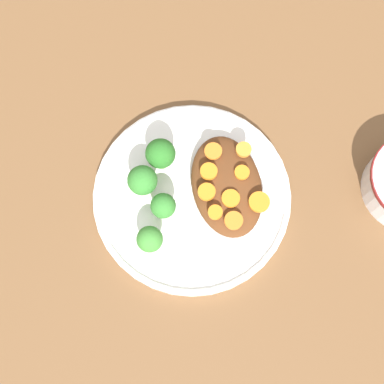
{
  "coord_description": "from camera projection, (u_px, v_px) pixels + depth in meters",
  "views": [
    {
      "loc": [
        0.19,
        -0.04,
        0.69
      ],
      "look_at": [
        0.0,
        0.0,
        0.03
      ],
      "focal_mm": 50.0,
      "sensor_mm": 36.0,
      "label": 1
    }
  ],
  "objects": [
    {
      "name": "broccoli_floret_0",
      "position": [
        143.0,
        181.0,
        0.67
      ],
      "size": [
        0.04,
        0.04,
        0.06
      ],
      "color": "#759E51",
      "rests_on": "plate"
    },
    {
      "name": "broccoli_floret_3",
      "position": [
        161.0,
        154.0,
        0.69
      ],
      "size": [
        0.04,
        0.04,
        0.05
      ],
      "color": "#7FA85B",
      "rests_on": "plate"
    },
    {
      "name": "stew_mound",
      "position": [
        227.0,
        187.0,
        0.69
      ],
      "size": [
        0.14,
        0.09,
        0.03
      ],
      "primitive_type": "ellipsoid",
      "color": "#5B3319",
      "rests_on": "plate"
    },
    {
      "name": "carrot_slice_1",
      "position": [
        209.0,
        171.0,
        0.68
      ],
      "size": [
        0.02,
        0.02,
        0.01
      ],
      "primitive_type": "cylinder",
      "color": "orange",
      "rests_on": "stew_mound"
    },
    {
      "name": "carrot_slice_2",
      "position": [
        244.0,
        150.0,
        0.69
      ],
      "size": [
        0.02,
        0.02,
        0.01
      ],
      "primitive_type": "cylinder",
      "color": "orange",
      "rests_on": "stew_mound"
    },
    {
      "name": "carrot_slice_7",
      "position": [
        213.0,
        151.0,
        0.69
      ],
      "size": [
        0.02,
        0.02,
        0.0
      ],
      "primitive_type": "cylinder",
      "color": "orange",
      "rests_on": "stew_mound"
    },
    {
      "name": "broccoli_floret_1",
      "position": [
        163.0,
        206.0,
        0.67
      ],
      "size": [
        0.03,
        0.03,
        0.05
      ],
      "color": "#759E51",
      "rests_on": "plate"
    },
    {
      "name": "carrot_slice_5",
      "position": [
        215.0,
        212.0,
        0.66
      ],
      "size": [
        0.02,
        0.02,
        0.01
      ],
      "primitive_type": "cylinder",
      "color": "orange",
      "rests_on": "stew_mound"
    },
    {
      "name": "plate",
      "position": [
        192.0,
        196.0,
        0.71
      ],
      "size": [
        0.26,
        0.26,
        0.02
      ],
      "color": "white",
      "rests_on": "ground_plane"
    },
    {
      "name": "carrot_slice_0",
      "position": [
        242.0,
        172.0,
        0.68
      ],
      "size": [
        0.02,
        0.02,
        0.0
      ],
      "primitive_type": "cylinder",
      "color": "orange",
      "rests_on": "stew_mound"
    },
    {
      "name": "carrot_slice_8",
      "position": [
        207.0,
        192.0,
        0.67
      ],
      "size": [
        0.02,
        0.02,
        0.01
      ],
      "primitive_type": "cylinder",
      "color": "orange",
      "rests_on": "stew_mound"
    },
    {
      "name": "carrot_slice_3",
      "position": [
        231.0,
        198.0,
        0.67
      ],
      "size": [
        0.02,
        0.02,
        0.0
      ],
      "primitive_type": "cylinder",
      "color": "orange",
      "rests_on": "stew_mound"
    },
    {
      "name": "carrot_slice_6",
      "position": [
        234.0,
        220.0,
        0.66
      ],
      "size": [
        0.02,
        0.02,
        0.01
      ],
      "primitive_type": "cylinder",
      "color": "orange",
      "rests_on": "stew_mound"
    },
    {
      "name": "ground_plane",
      "position": [
        192.0,
        198.0,
        0.72
      ],
      "size": [
        4.0,
        4.0,
        0.0
      ],
      "primitive_type": "plane",
      "color": "brown"
    },
    {
      "name": "carrot_slice_4",
      "position": [
        259.0,
        202.0,
        0.67
      ],
      "size": [
        0.03,
        0.03,
        0.0
      ],
      "primitive_type": "cylinder",
      "color": "orange",
      "rests_on": "stew_mound"
    },
    {
      "name": "broccoli_floret_2",
      "position": [
        150.0,
        240.0,
        0.66
      ],
      "size": [
        0.03,
        0.03,
        0.04
      ],
      "color": "#759E51",
      "rests_on": "plate"
    }
  ]
}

